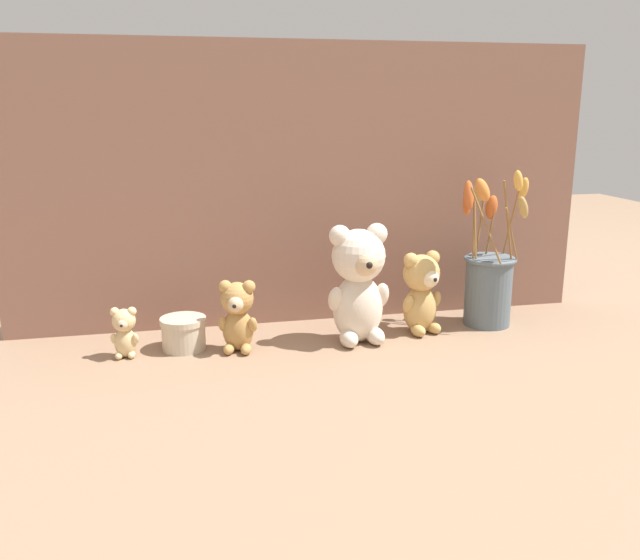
# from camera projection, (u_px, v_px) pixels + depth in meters

# --- Properties ---
(ground_plane) EXTENTS (4.00, 4.00, 0.00)m
(ground_plane) POSITION_uv_depth(u_px,v_px,m) (322.00, 344.00, 1.38)
(ground_plane) COLOR #8E7056
(backdrop_wall) EXTENTS (1.28, 0.02, 0.60)m
(backdrop_wall) POSITION_uv_depth(u_px,v_px,m) (305.00, 186.00, 1.46)
(backdrop_wall) COLOR #845B4C
(backdrop_wall) RESTS_ON ground
(teddy_bear_large) EXTENTS (0.13, 0.12, 0.24)m
(teddy_bear_large) POSITION_uv_depth(u_px,v_px,m) (358.00, 281.00, 1.36)
(teddy_bear_large) COLOR beige
(teddy_bear_large) RESTS_ON ground
(teddy_bear_medium) EXTENTS (0.10, 0.09, 0.18)m
(teddy_bear_medium) POSITION_uv_depth(u_px,v_px,m) (421.00, 291.00, 1.43)
(teddy_bear_medium) COLOR tan
(teddy_bear_medium) RESTS_ON ground
(teddy_bear_small) EXTENTS (0.08, 0.07, 0.14)m
(teddy_bear_small) POSITION_uv_depth(u_px,v_px,m) (238.00, 315.00, 1.32)
(teddy_bear_small) COLOR tan
(teddy_bear_small) RESTS_ON ground
(teddy_bear_tiny) EXTENTS (0.05, 0.05, 0.10)m
(teddy_bear_tiny) POSITION_uv_depth(u_px,v_px,m) (125.00, 331.00, 1.29)
(teddy_bear_tiny) COLOR #DBBC84
(teddy_bear_tiny) RESTS_ON ground
(flower_vase) EXTENTS (0.16, 0.15, 0.35)m
(flower_vase) POSITION_uv_depth(u_px,v_px,m) (489.00, 279.00, 1.47)
(flower_vase) COLOR slate
(flower_vase) RESTS_ON ground
(decorative_tin_tall) EXTENTS (0.09, 0.09, 0.06)m
(decorative_tin_tall) POSITION_uv_depth(u_px,v_px,m) (184.00, 333.00, 1.34)
(decorative_tin_tall) COLOR beige
(decorative_tin_tall) RESTS_ON ground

